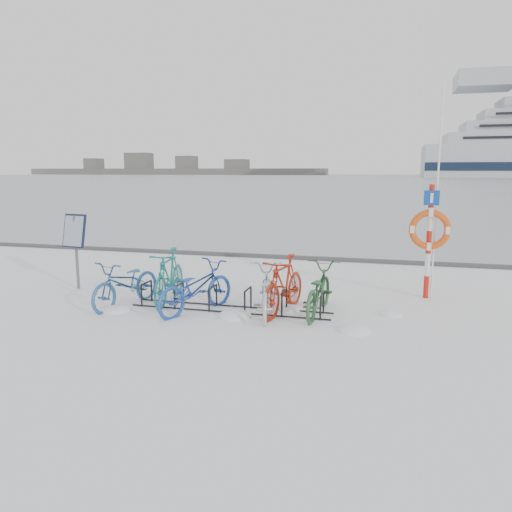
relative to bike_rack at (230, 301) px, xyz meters
name	(u,v)px	position (x,y,z in m)	size (l,w,h in m)	color
ground	(230,310)	(0.00, 0.00, -0.18)	(900.00, 900.00, 0.00)	white
ice_sheet	(381,179)	(0.00, 155.00, -0.17)	(400.00, 298.00, 0.02)	#A6B2BB
quay_edge	(289,257)	(0.00, 5.90, -0.13)	(400.00, 0.25, 0.10)	#3F3F42
bike_rack	(230,301)	(0.00, 0.00, 0.00)	(4.00, 0.48, 0.46)	black
info_board	(75,235)	(-3.95, 0.77, 1.07)	(0.60, 0.30, 1.73)	#595B5E
lifebuoy_station	(430,230)	(3.77, 1.92, 1.30)	(0.85, 0.23, 4.40)	red
shoreline	(168,170)	(-122.02, 260.00, 2.61)	(180.00, 12.00, 9.50)	#4D4D4D
bike_0	(126,281)	(-2.13, -0.21, 0.31)	(0.65, 1.88, 0.98)	#285590
bike_1	(169,275)	(-1.40, 0.25, 0.39)	(0.54, 1.90, 1.14)	#1B716F
bike_2	(196,286)	(-0.62, -0.25, 0.32)	(0.67, 1.92, 1.01)	#20459D
bike_3	(265,290)	(0.74, -0.13, 0.30)	(0.64, 1.85, 0.97)	#BABCC3
bike_4	(284,283)	(1.04, 0.13, 0.38)	(0.53, 1.88, 1.13)	#9E2210
bike_5	(318,288)	(1.69, 0.21, 0.32)	(0.66, 1.89, 0.99)	#28592F
snow_drifts	(236,314)	(0.19, -0.22, -0.18)	(6.24, 1.67, 0.23)	white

